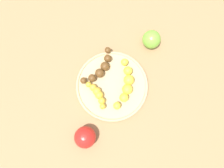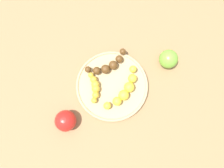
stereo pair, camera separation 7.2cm
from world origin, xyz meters
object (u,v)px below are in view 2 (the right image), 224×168
object	(u,v)px
fruit_bowl	(112,86)
banana_overripe	(108,65)
apple_green	(168,59)
banana_spotted	(95,87)
banana_yellow	(125,90)
apple_red	(66,121)

from	to	relation	value
fruit_bowl	banana_overripe	xyz separation A→B (m)	(0.07, -0.01, 0.02)
apple_green	banana_spotted	bearing A→B (deg)	95.68
banana_yellow	apple_green	xyz separation A→B (m)	(0.07, -0.18, -0.00)
apple_green	apple_red	size ratio (longest dim) A/B	0.94
fruit_bowl	apple_green	distance (m)	0.22
banana_yellow	banana_spotted	world-z (taller)	banana_yellow
banana_yellow	apple_red	bearing A→B (deg)	-117.40
fruit_bowl	banana_spotted	xyz separation A→B (m)	(0.01, 0.06, 0.02)
banana_overripe	fruit_bowl	bearing A→B (deg)	-17.69
banana_overripe	apple_green	bearing A→B (deg)	67.70
apple_red	banana_overripe	bearing A→B (deg)	-51.82
fruit_bowl	banana_yellow	xyz separation A→B (m)	(-0.03, -0.04, 0.03)
apple_red	fruit_bowl	bearing A→B (deg)	-66.81
banana_spotted	apple_red	world-z (taller)	apple_red
banana_yellow	apple_green	size ratio (longest dim) A/B	2.18
banana_yellow	apple_green	distance (m)	0.20
apple_green	fruit_bowl	bearing A→B (deg)	98.83
banana_yellow	apple_red	xyz separation A→B (m)	(-0.05, 0.22, -0.00)
fruit_bowl	apple_green	size ratio (longest dim) A/B	3.80
banana_spotted	banana_overripe	bearing A→B (deg)	51.56
apple_red	banana_spotted	bearing A→B (deg)	-55.41
banana_spotted	apple_green	distance (m)	0.28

